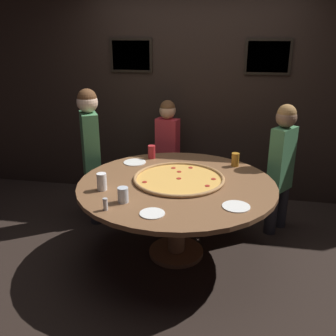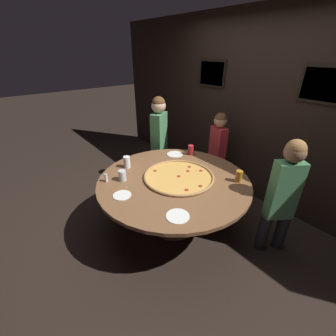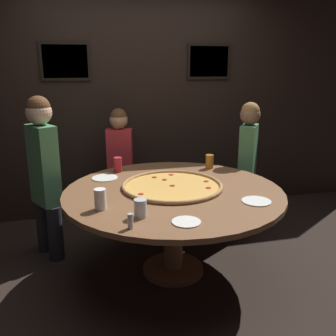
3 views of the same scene
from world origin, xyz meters
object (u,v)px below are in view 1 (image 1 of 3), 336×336
object	(u,v)px
drink_cup_near_left	(235,160)
drink_cup_by_shaker	(102,182)
white_plate_beside_cup	(152,213)
condiment_shaker	(105,204)
diner_side_right	(168,146)
dining_table	(177,194)
drink_cup_near_right	(152,152)
white_plate_right_side	(236,206)
drink_cup_far_left	(123,195)
white_plate_far_back	(135,162)
diner_centre_back	(91,148)
diner_side_left	(281,162)
giant_pizza	(179,178)

from	to	relation	value
drink_cup_near_left	drink_cup_by_shaker	bearing A→B (deg)	-143.56
drink_cup_near_left	white_plate_beside_cup	distance (m)	1.32
condiment_shaker	diner_side_right	bearing A→B (deg)	85.24
dining_table	drink_cup_near_right	xyz separation A→B (m)	(-0.38, 0.64, 0.18)
white_plate_right_side	diner_side_right	size ratio (longest dim) A/B	0.17
diner_side_right	drink_cup_far_left	bearing A→B (deg)	102.55
white_plate_right_side	white_plate_far_back	bearing A→B (deg)	140.54
dining_table	diner_side_right	size ratio (longest dim) A/B	1.39
drink_cup_far_left	diner_centre_back	bearing A→B (deg)	123.02
drink_cup_near_right	diner_side_right	distance (m)	0.52
condiment_shaker	diner_side_left	size ratio (longest dim) A/B	0.07
drink_cup_near_left	drink_cup_near_right	size ratio (longest dim) A/B	0.97
white_plate_far_back	diner_side_right	world-z (taller)	diner_side_right
dining_table	drink_cup_near_left	xyz separation A→B (m)	(0.51, 0.54, 0.18)
drink_cup_near_right	diner_centre_back	bearing A→B (deg)	-174.02
diner_centre_back	diner_side_right	size ratio (longest dim) A/B	1.15
diner_centre_back	white_plate_far_back	bearing A→B (deg)	-130.55
dining_table	drink_cup_by_shaker	distance (m)	0.69
drink_cup_by_shaker	white_plate_beside_cup	distance (m)	0.64
drink_cup_near_left	white_plate_right_side	distance (m)	0.95
giant_pizza	drink_cup_by_shaker	xyz separation A→B (m)	(-0.61, -0.35, 0.06)
drink_cup_by_shaker	condiment_shaker	distance (m)	0.40
diner_side_left	diner_centre_back	distance (m)	2.01
dining_table	drink_cup_near_right	bearing A→B (deg)	120.61
diner_side_right	drink_cup_near_right	bearing A→B (deg)	95.69
white_plate_far_back	diner_side_left	size ratio (longest dim) A/B	0.17
drink_cup_near_right	white_plate_right_side	distance (m)	1.38
drink_cup_by_shaker	white_plate_right_side	distance (m)	1.15
giant_pizza	white_plate_far_back	distance (m)	0.65
dining_table	drink_cup_near_left	world-z (taller)	drink_cup_near_left
drink_cup_near_left	white_plate_beside_cup	bearing A→B (deg)	-116.46
drink_cup_far_left	drink_cup_by_shaker	xyz separation A→B (m)	(-0.25, 0.20, 0.01)
drink_cup_near_left	diner_side_left	distance (m)	0.48
drink_cup_near_left	drink_cup_near_right	world-z (taller)	drink_cup_near_right
white_plate_far_back	diner_side_left	xyz separation A→B (m)	(1.49, 0.21, 0.03)
drink_cup_near_left	diner_side_left	bearing A→B (deg)	14.87
drink_cup_by_shaker	diner_side_left	distance (m)	1.84
drink_cup_near_left	white_plate_beside_cup	world-z (taller)	drink_cup_near_left
giant_pizza	drink_cup_near_left	distance (m)	0.69
drink_cup_far_left	diner_centre_back	size ratio (longest dim) A/B	0.08
white_plate_far_back	white_plate_beside_cup	xyz separation A→B (m)	(0.43, -1.10, 0.00)
drink_cup_by_shaker	white_plate_beside_cup	xyz separation A→B (m)	(0.52, -0.36, -0.07)
giant_pizza	diner_side_right	xyz separation A→B (m)	(-0.31, 1.07, -0.03)
drink_cup_near_left	drink_cup_far_left	distance (m)	1.34
drink_cup_near_right	condiment_shaker	bearing A→B (deg)	-93.11
diner_side_right	giant_pizza	bearing A→B (deg)	120.49
giant_pizza	drink_cup_near_right	distance (m)	0.69
white_plate_far_back	drink_cup_by_shaker	bearing A→B (deg)	-96.80
diner_side_left	dining_table	bearing A→B (deg)	-20.98
giant_pizza	drink_cup_near_right	size ratio (longest dim) A/B	6.01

